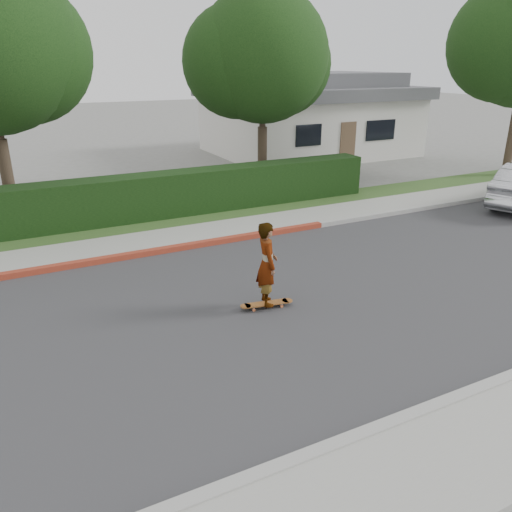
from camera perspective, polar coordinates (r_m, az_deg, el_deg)
name	(u,v)px	position (r m, az deg, el deg)	size (l,w,h in m)	color
ground	(380,281)	(12.17, 14.01, -2.76)	(120.00, 120.00, 0.00)	slate
road	(380,281)	(12.17, 14.01, -2.74)	(60.00, 8.00, 0.01)	#2D2D30
curb_far	(292,229)	(15.24, 4.16, 3.07)	(60.00, 0.20, 0.15)	#9E9E99
curb_red_section	(128,256)	(13.51, -14.42, 0.01)	(12.00, 0.21, 0.15)	maroon
sidewalk_far	(278,222)	(15.99, 2.51, 3.93)	(60.00, 1.60, 0.12)	gray
planting_strip	(255,210)	(17.34, -0.06, 5.31)	(60.00, 1.60, 0.10)	#2D4C1E
hedge	(165,196)	(16.64, -10.35, 6.77)	(15.00, 1.00, 1.50)	black
tree_center	(260,60)	(19.65, 0.46, 21.53)	(5.66, 4.84, 7.44)	#33261C
house	(308,115)	(28.94, 6.00, 15.78)	(10.60, 8.60, 4.30)	beige
skateboard	(267,304)	(10.51, 1.23, -5.47)	(1.16, 0.43, 0.11)	orange
skateboarder	(267,264)	(10.13, 1.27, -0.91)	(0.65, 0.42, 1.77)	white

